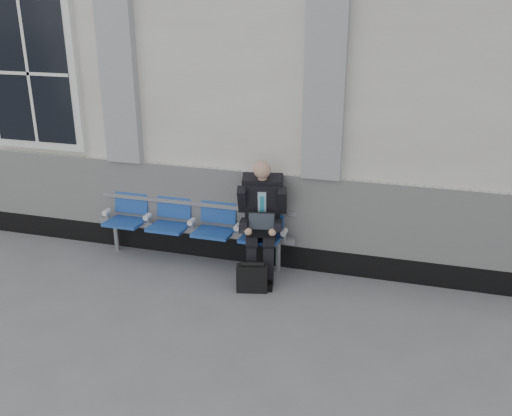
% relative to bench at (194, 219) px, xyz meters
% --- Properties ---
extents(station_building, '(14.40, 4.40, 4.49)m').
position_rel_bench_xyz_m(station_building, '(-2.56, 2.15, 1.67)').
color(station_building, silver).
rests_on(station_building, ground).
extents(bench, '(2.60, 0.47, 0.91)m').
position_rel_bench_xyz_m(bench, '(0.00, 0.00, 0.00)').
color(bench, '#9EA0A3').
rests_on(bench, ground).
extents(businessman, '(0.61, 0.82, 1.42)m').
position_rel_bench_xyz_m(businessman, '(0.92, -0.13, 0.22)').
color(businessman, black).
rests_on(businessman, ground).
extents(briefcase, '(0.38, 0.23, 0.36)m').
position_rel_bench_xyz_m(briefcase, '(0.93, -0.58, -0.39)').
color(briefcase, black).
rests_on(briefcase, ground).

